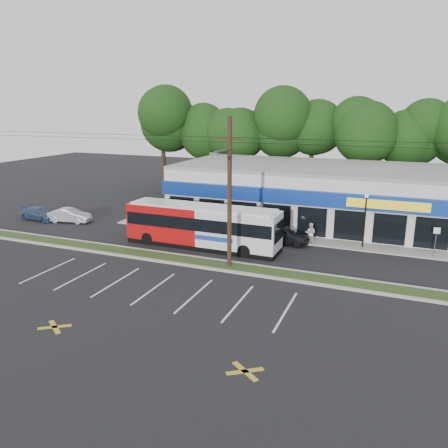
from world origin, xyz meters
The scene contains 16 objects.
ground centered at (0.00, 0.00, 0.00)m, with size 120.00×120.00×0.00m, color black.
grass_strip centered at (0.00, 1.00, 0.06)m, with size 40.00×1.60×0.12m, color #2A3C18.
curb_south centered at (0.00, 0.15, 0.07)m, with size 40.00×0.25×0.14m, color #9E9E93.
curb_north centered at (0.00, 1.85, 0.07)m, with size 40.00×0.25×0.14m, color #9E9E93.
sidewalk centered at (5.00, 9.00, 0.05)m, with size 32.00×2.20×0.10m, color #9E9E93.
strip_mall centered at (5.50, 15.91, 2.65)m, with size 25.00×12.55×5.30m.
utility_pole centered at (2.83, 0.93, 5.41)m, with size 50.00×2.77×10.00m.
lamp_post centered at (11.00, 8.80, 2.67)m, with size 0.30×0.30×4.25m.
sign_post centered at (16.00, 8.57, 1.56)m, with size 0.45×0.10×2.23m.
tree_line centered at (4.00, 26.00, 8.42)m, with size 46.76×6.76×11.83m.
metrobus centered at (-0.62, 4.50, 1.74)m, with size 12.24×2.73×3.28m.
car_dark centered at (4.87, 7.67, 0.76)m, with size 1.79×4.45×1.52m, color black.
car_silver centered at (-15.38, 6.61, 0.66)m, with size 1.39×3.99×1.32m, color #ADADB4.
car_blue centered at (-18.77, 6.28, 0.60)m, with size 1.69×4.15×1.20m, color navy.
pedestrian_a centered at (2.00, 8.07, 0.95)m, with size 0.69×0.45×1.90m, color silver.
pedestrian_b centered at (7.02, 8.41, 0.86)m, with size 0.83×0.65×1.71m, color beige.
Camera 1 is at (13.13, -24.97, 10.54)m, focal length 35.00 mm.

